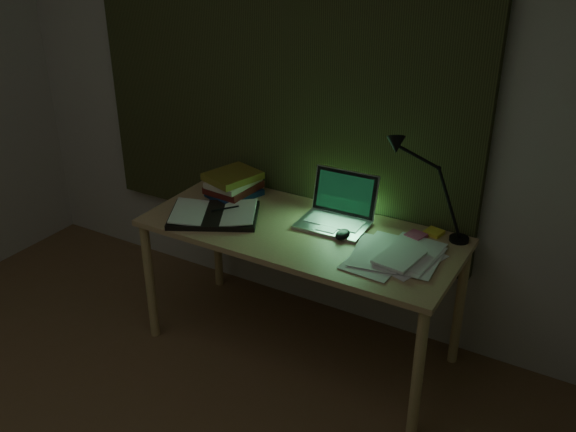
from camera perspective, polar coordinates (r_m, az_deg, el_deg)
name	(u,v)px	position (r m, az deg, el deg)	size (l,w,h in m)	color
wall_back	(279,86)	(3.36, -0.77, 11.51)	(3.50, 0.00, 2.50)	beige
curtain	(275,48)	(3.29, -1.16, 14.72)	(2.20, 0.06, 2.00)	#2E3018
desk	(300,291)	(3.24, 1.07, -6.67)	(1.53, 0.67, 0.70)	tan
laptop	(333,204)	(3.04, 4.05, 1.04)	(0.33, 0.37, 0.24)	silver
open_textbook	(214,214)	(3.19, -6.59, 0.18)	(0.43, 0.31, 0.04)	white
book_stack	(234,184)	(3.38, -4.86, 2.81)	(0.22, 0.26, 0.14)	white
loose_papers	(389,254)	(2.87, 9.01, -3.34)	(0.36, 0.38, 0.02)	white
mouse	(343,235)	(2.98, 4.88, -1.65)	(0.06, 0.10, 0.04)	black
sticky_yellow	(434,232)	(3.09, 12.85, -1.43)	(0.08, 0.08, 0.02)	yellow
sticky_pink	(416,236)	(3.04, 11.30, -1.74)	(0.08, 0.08, 0.02)	#DA5481
desk_lamp	(465,193)	(2.96, 15.49, 2.02)	(0.33, 0.25, 0.49)	black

